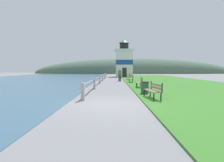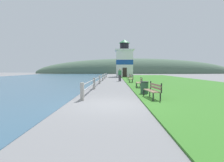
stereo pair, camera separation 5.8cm
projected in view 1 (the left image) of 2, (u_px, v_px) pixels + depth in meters
ground_plane at (111, 104)px, 8.15m from camera, size 160.00×160.00×0.00m
grass_verge at (167, 81)px, 24.27m from camera, size 12.00×48.74×0.06m
water_strip at (13, 81)px, 24.53m from camera, size 24.00×77.99×0.01m
seawall_railing at (101, 78)px, 22.41m from camera, size 0.18×26.80×0.94m
park_bench_near at (154, 89)px, 9.49m from camera, size 0.67×1.73×0.94m
park_bench_midway at (140, 82)px, 15.36m from camera, size 0.61×1.65×0.94m
park_bench_far at (132, 78)px, 21.40m from camera, size 0.61×1.86×0.94m
park_bench_by_lighthouse at (129, 77)px, 26.36m from camera, size 0.56×1.63×0.94m
lighthouse at (124, 61)px, 38.91m from camera, size 4.11×4.11×8.22m
person_strolling at (120, 74)px, 24.12m from camera, size 0.46×0.30×1.75m
trash_bin at (145, 88)px, 11.37m from camera, size 0.54×0.54×0.84m
distant_hillside at (133, 73)px, 70.41m from camera, size 80.00×16.00×12.00m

